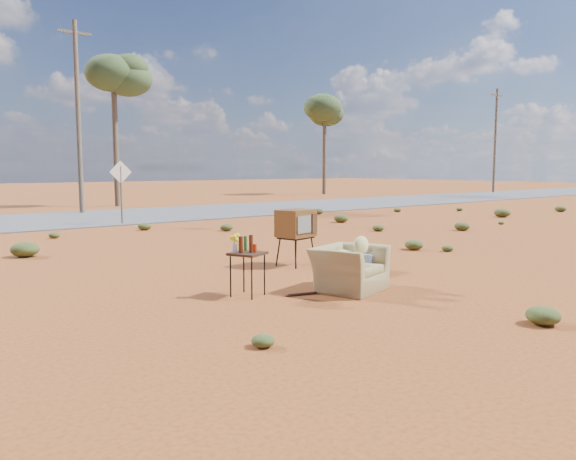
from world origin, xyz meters
TOP-DOWN VIEW (x-y plane):
  - ground at (0.00, 0.00)m, footprint 140.00×140.00m
  - highway at (0.00, 15.00)m, footprint 140.00×7.00m
  - armchair at (0.20, -0.34)m, footprint 1.39×1.14m
  - tv_unit at (0.93, 1.91)m, footprint 0.80×0.69m
  - side_table at (-1.40, 0.33)m, footprint 0.62×0.62m
  - rusty_bar at (-0.22, -0.31)m, footprint 1.45×0.46m
  - road_sign at (1.50, 12.00)m, footprint 0.78×0.06m
  - eucalyptus_center at (5.00, 21.00)m, footprint 3.20×3.20m
  - eucalyptus_right at (22.00, 24.00)m, footprint 3.20×3.20m
  - utility_pole_center at (2.00, 17.50)m, footprint 1.40×0.20m
  - utility_pole_east at (34.00, 17.50)m, footprint 1.40×0.20m
  - scrub_patch at (-0.82, 4.41)m, footprint 17.49×8.07m

SIDE VIEW (x-z plane):
  - ground at x=0.00m, z-range 0.00..0.00m
  - highway at x=0.00m, z-range 0.00..0.04m
  - rusty_bar at x=-0.22m, z-range 0.00..0.04m
  - scrub_patch at x=-0.82m, z-range -0.03..0.30m
  - armchair at x=0.20m, z-range -0.03..0.92m
  - side_table at x=-1.40m, z-range 0.22..1.17m
  - tv_unit at x=0.93m, z-range 0.27..1.40m
  - road_sign at x=1.50m, z-range 0.41..2.60m
  - utility_pole_center at x=2.00m, z-range 0.15..8.15m
  - utility_pole_east at x=34.00m, z-range 0.15..8.15m
  - eucalyptus_right at x=22.00m, z-range 2.39..9.49m
  - eucalyptus_center at x=5.00m, z-range 2.63..10.23m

